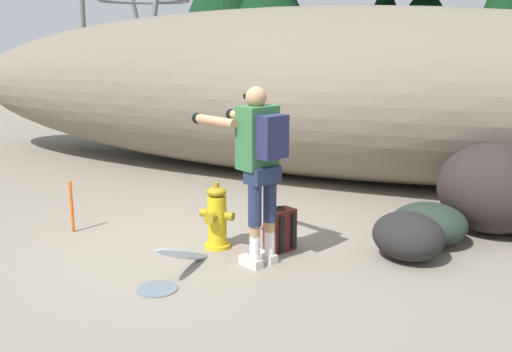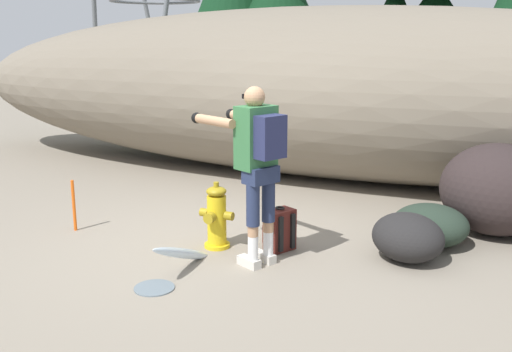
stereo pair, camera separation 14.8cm
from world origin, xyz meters
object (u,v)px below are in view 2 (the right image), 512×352
object	(u,v)px
spare_backpack	(279,230)
boulder_outlier	(408,237)
utility_worker	(256,154)
boulder_small	(498,189)
boulder_mid	(430,225)
survey_stake	(74,205)
fire_hydrant	(216,218)

from	to	relation	value
spare_backpack	boulder_outlier	distance (m)	1.31
utility_worker	boulder_outlier	world-z (taller)	utility_worker
utility_worker	boulder_small	size ratio (longest dim) A/B	1.38
spare_backpack	boulder_mid	xyz separation A→B (m)	(1.41, 0.81, 0.01)
spare_backpack	survey_stake	distance (m)	2.43
boulder_small	utility_worker	bearing A→B (deg)	-136.36
fire_hydrant	boulder_small	distance (m)	3.18
survey_stake	fire_hydrant	bearing A→B (deg)	6.69
fire_hydrant	boulder_outlier	xyz separation A→B (m)	(1.91, 0.49, -0.09)
boulder_outlier	boulder_mid	bearing A→B (deg)	76.03
boulder_small	boulder_outlier	world-z (taller)	boulder_small
fire_hydrant	boulder_small	bearing A→B (deg)	33.15
boulder_mid	boulder_small	size ratio (longest dim) A/B	0.64
boulder_small	fire_hydrant	bearing A→B (deg)	-146.85
boulder_mid	fire_hydrant	bearing A→B (deg)	-153.39
fire_hydrant	utility_worker	world-z (taller)	utility_worker
boulder_outlier	survey_stake	distance (m)	3.74
utility_worker	spare_backpack	bearing A→B (deg)	-73.11
utility_worker	boulder_small	bearing A→B (deg)	-112.96
spare_backpack	boulder_small	xyz separation A→B (m)	(2.03, 1.52, 0.30)
boulder_mid	boulder_small	distance (m)	0.98
fire_hydrant	survey_stake	bearing A→B (deg)	-173.31
spare_backpack	boulder_mid	bearing A→B (deg)	-123.81
utility_worker	boulder_mid	distance (m)	2.13
utility_worker	survey_stake	distance (m)	2.48
spare_backpack	boulder_mid	world-z (taller)	spare_backpack
utility_worker	boulder_outlier	distance (m)	1.75
boulder_mid	utility_worker	bearing A→B (deg)	-139.09
utility_worker	boulder_mid	bearing A→B (deg)	-115.69
boulder_outlier	survey_stake	size ratio (longest dim) A/B	1.27
boulder_mid	survey_stake	world-z (taller)	survey_stake
spare_backpack	boulder_small	size ratio (longest dim) A/B	0.37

